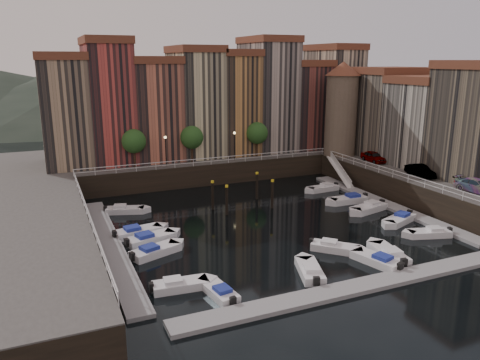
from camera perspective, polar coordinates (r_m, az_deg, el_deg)
name	(u,v)px	position (r m, az deg, el deg)	size (l,w,h in m)	color
ground	(261,221)	(51.21, 2.63, -4.99)	(200.00, 200.00, 0.00)	black
quay_far	(190,161)	(74.19, -6.14, 2.29)	(80.00, 20.00, 3.00)	black
quay_right	(466,185)	(66.15, 25.86, -0.60)	(20.00, 36.00, 3.00)	black
dock_left	(111,245)	(45.89, -15.49, -7.66)	(2.00, 28.00, 0.35)	gray
dock_right	(386,204)	(58.99, 17.40, -2.83)	(2.00, 28.00, 0.35)	gray
dock_near	(358,287)	(37.82, 14.21, -12.50)	(30.00, 2.00, 0.35)	gray
mountains	(115,89)	(155.35, -15.01, 10.62)	(145.00, 100.00, 18.00)	#2D382D
far_terrace	(214,101)	(71.49, -3.17, 9.56)	(48.70, 10.30, 17.50)	#9A7F62
right_terrace	(429,118)	(67.51, 22.08, 7.05)	(9.30, 24.30, 14.00)	#726756
corner_tower	(341,107)	(71.38, 12.26, 8.64)	(5.20, 5.20, 13.80)	#6B5B4C
promenade_trees	(196,137)	(65.55, -5.34, 5.22)	(21.20, 3.20, 5.20)	black
street_lamps	(201,143)	(64.83, -4.77, 4.51)	(10.36, 0.36, 4.18)	black
railings	(244,177)	(54.36, 0.44, 0.35)	(36.08, 34.04, 0.52)	white
gangway	(340,170)	(67.42, 12.07, 1.18)	(2.78, 8.32, 3.73)	white
mooring_pilings	(243,194)	(55.17, 0.32, -1.74)	(6.98, 4.60, 3.78)	black
boat_left_0	(179,285)	(36.87, -7.44, -12.59)	(4.59, 2.01, 1.04)	silver
boat_left_1	(154,251)	(43.10, -10.39, -8.53)	(4.96, 3.27, 1.12)	silver
boat_left_2	(150,239)	(45.98, -10.95, -7.05)	(5.16, 2.95, 1.15)	silver
boat_left_3	(137,232)	(48.01, -12.40, -6.19)	(5.04, 2.45, 1.13)	silver
boat_left_4	(124,210)	(55.26, -13.94, -3.56)	(4.61, 2.87, 1.04)	silver
boat_right_0	(430,233)	(50.39, 22.15, -6.01)	(4.53, 2.72, 1.02)	silver
boat_right_1	(400,219)	(53.36, 18.90, -4.56)	(4.83, 3.23, 1.09)	silver
boat_right_2	(369,208)	(56.31, 15.50, -3.28)	(5.17, 2.89, 1.16)	silver
boat_right_3	(349,200)	(58.97, 13.16, -2.33)	(5.06, 1.97, 1.15)	silver
boat_right_4	(323,188)	(63.62, 10.14, -0.98)	(4.58, 1.92, 1.04)	silver
boat_near_0	(220,292)	(35.72, -2.51, -13.46)	(2.05, 4.26, 0.96)	silver
boat_near_1	(310,271)	(39.16, 8.54, -10.91)	(3.03, 4.78, 1.07)	silver
boat_near_2	(377,260)	(42.34, 16.41, -9.36)	(2.80, 4.83, 1.08)	silver
boat_near_3	(389,254)	(43.83, 17.71, -8.60)	(2.59, 5.08, 1.14)	silver
car_a	(373,157)	(68.26, 15.94, 2.67)	(1.76, 4.37, 1.49)	gray
car_b	(420,172)	(61.35, 21.09, 0.96)	(1.56, 4.48, 1.47)	gray
car_c	(478,187)	(56.57, 27.00, -0.75)	(2.06, 5.08, 1.47)	gray
boat_extra_335	(334,247)	(44.14, 11.39, -8.05)	(4.22, 4.22, 1.05)	silver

